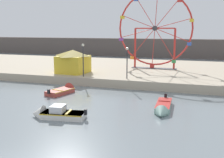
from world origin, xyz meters
name	(u,v)px	position (x,y,z in m)	size (l,w,h in m)	color
quay_promenade	(141,70)	(0.00, 31.00, 0.50)	(110.00, 22.69, 1.00)	#B7A88E
distant_town_skyline	(165,48)	(0.00, 57.17, 2.20)	(140.00, 3.00, 4.40)	#564C47
motorboat_seafoam	(163,108)	(6.00, 12.49, 0.28)	(1.39, 5.08, 1.13)	#93BCAD
motorboat_faded_red	(65,90)	(-4.90, 15.95, 0.26)	(2.32, 4.16, 1.42)	#B24238
motorboat_white_red_stripe	(54,114)	(-1.66, 8.08, 0.31)	(4.45, 2.01, 1.44)	silver
ferris_wheel_red_frame	(155,30)	(2.14, 30.25, 6.59)	(10.64, 1.20, 11.12)	red
carnival_booth_yellow_awning	(73,61)	(-7.23, 22.81, 2.58)	(4.16, 4.21, 3.03)	yellow
promenade_lamp_near	(127,58)	(0.62, 20.84, 3.41)	(0.32, 0.32, 3.65)	#2D2D33
promenade_lamp_far	(83,55)	(-4.79, 20.63, 3.59)	(0.32, 0.32, 3.97)	#2D2D33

